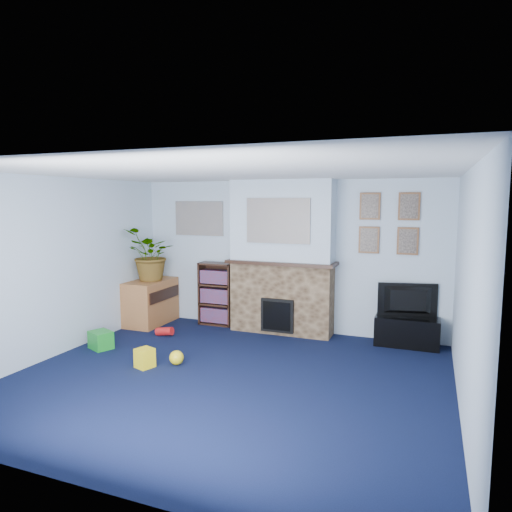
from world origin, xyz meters
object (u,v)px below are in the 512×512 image
at_px(bookshelf, 217,295).
at_px(sideboard, 151,303).
at_px(tv_stand, 407,331).
at_px(television, 408,301).

distance_m(bookshelf, sideboard, 1.14).
xyz_separation_m(tv_stand, sideboard, (-4.14, -0.28, 0.12)).
xyz_separation_m(bookshelf, sideboard, (-1.07, -0.36, -0.15)).
bearing_deg(sideboard, bookshelf, 18.35).
relative_size(tv_stand, sideboard, 0.93).
distance_m(tv_stand, bookshelf, 3.08).
relative_size(television, bookshelf, 0.80).
bearing_deg(sideboard, television, 4.15).
distance_m(television, sideboard, 4.16).
xyz_separation_m(tv_stand, bookshelf, (-3.06, 0.08, 0.28)).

